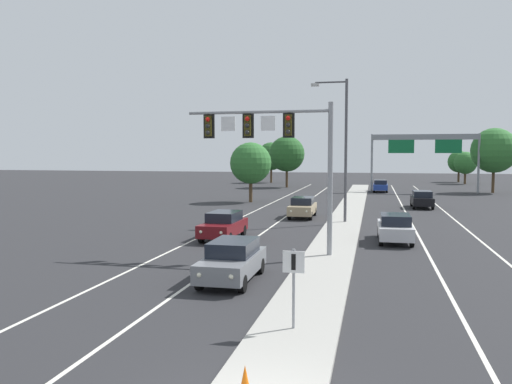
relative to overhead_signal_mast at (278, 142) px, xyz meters
The scene contains 22 objects.
median_island 6.49m from the overhead_signal_mast, 46.92° to the left, with size 2.40×110.00×0.15m, color #9E9B93.
lane_stripe_oncoming_center 11.30m from the overhead_signal_mast, 103.18° to the left, with size 0.14×100.00×0.01m, color silver.
lane_stripe_receding_center 13.18m from the overhead_signal_mast, 53.38° to the left, with size 0.14×100.00×0.01m, color silver.
edge_stripe_left 12.39m from the overhead_signal_mast, 120.00° to the left, with size 0.14×100.00×0.01m, color silver.
edge_stripe_right 15.22m from the overhead_signal_mast, 42.63° to the left, with size 0.14×100.00×0.01m, color silver.
overhead_signal_mast is the anchor object (origin of this frame).
median_sign_post 11.59m from the overhead_signal_mast, 77.31° to the right, with size 0.60×0.10×2.20m.
street_lamp_median 12.62m from the overhead_signal_mast, 79.51° to the left, with size 2.58×0.28×10.00m.
car_oncoming_grey 7.14m from the overhead_signal_mast, 98.74° to the right, with size 1.82×4.47×1.58m.
car_oncoming_darkred 7.44m from the overhead_signal_mast, 133.80° to the left, with size 1.89×4.50×1.58m.
car_oncoming_tan 16.03m from the overhead_signal_mast, 93.38° to the left, with size 1.86×4.49×1.58m.
car_receding_silver 9.07m from the overhead_signal_mast, 43.11° to the left, with size 1.89×4.50×1.58m.
car_receding_black 26.78m from the overhead_signal_mast, 70.53° to the left, with size 1.83×4.48×1.58m.
car_receding_blue 45.10m from the overhead_signal_mast, 83.22° to the left, with size 1.84×4.48×1.58m.
traffic_cone_median_nose 16.00m from the overhead_signal_mast, 81.91° to the right, with size 0.36×0.36×0.74m.
highway_sign_gantry 45.72m from the overhead_signal_mast, 76.53° to the left, with size 13.28×0.42×7.50m.
tree_far_left_c 51.49m from the overhead_signal_mast, 99.07° to the left, with size 5.23×5.23×7.57m.
tree_far_left_a 64.26m from the overhead_signal_mast, 101.56° to the left, with size 4.81×4.81×6.96m.
tree_far_left_b 28.05m from the overhead_signal_mast, 106.26° to the left, with size 4.24×4.24×6.13m.
tree_far_right_a 74.14m from the overhead_signal_mast, 75.22° to the left, with size 3.81×3.81×5.51m.
tree_far_right_c 50.11m from the overhead_signal_mast, 67.40° to the left, with size 5.69×5.69×8.24m.
tree_far_right_b 68.74m from the overhead_signal_mast, 73.89° to the left, with size 3.69×3.69×5.33m.
Camera 1 is at (2.05, -8.99, 4.92)m, focal length 36.21 mm.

